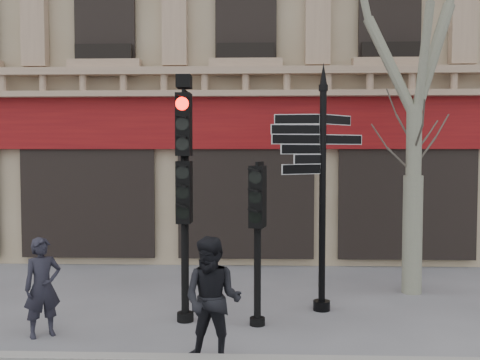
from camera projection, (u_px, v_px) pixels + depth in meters
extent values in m
plane|color=slate|center=(239.00, 331.00, 8.58)|extent=(80.00, 80.00, 0.00)
cube|color=#660A0F|center=(246.00, 123.00, 13.26)|extent=(28.00, 0.25, 1.30)
cube|color=#9C7C65|center=(246.00, 82.00, 12.98)|extent=(28.00, 0.35, 0.74)
cylinder|color=black|center=(322.00, 202.00, 9.61)|extent=(0.12, 0.12, 3.96)
cylinder|color=black|center=(322.00, 305.00, 9.71)|extent=(0.31, 0.31, 0.18)
cone|color=black|center=(323.00, 74.00, 9.49)|extent=(0.13, 0.13, 0.40)
cylinder|color=black|center=(185.00, 210.00, 8.98)|extent=(0.13, 0.13, 3.82)
cylinder|color=black|center=(185.00, 317.00, 9.08)|extent=(0.28, 0.28, 0.15)
cube|color=black|center=(185.00, 192.00, 8.97)|extent=(0.47, 0.34, 1.04)
cube|color=black|center=(184.00, 125.00, 8.91)|extent=(0.47, 0.34, 1.04)
sphere|color=#FF0C05|center=(184.00, 108.00, 8.89)|extent=(0.22, 0.22, 0.22)
cube|color=black|center=(184.00, 82.00, 8.87)|extent=(0.25, 0.31, 0.22)
cylinder|color=black|center=(257.00, 246.00, 8.81)|extent=(0.13, 0.13, 2.65)
cylinder|color=black|center=(257.00, 321.00, 8.87)|extent=(0.28, 0.28, 0.15)
cube|color=black|center=(258.00, 196.00, 8.76)|extent=(0.51, 0.41, 1.01)
cylinder|color=gray|center=(412.00, 234.00, 10.85)|extent=(0.39, 0.39, 2.40)
cylinder|color=gray|center=(414.00, 143.00, 10.75)|extent=(0.31, 0.31, 1.53)
imported|color=black|center=(42.00, 287.00, 8.31)|extent=(0.68, 0.64, 1.55)
imported|color=black|center=(213.00, 300.00, 7.24)|extent=(0.97, 0.84, 1.73)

